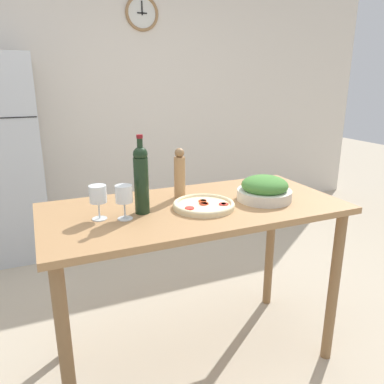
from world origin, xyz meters
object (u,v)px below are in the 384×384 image
(wine_bottle, at_px, (141,179))
(pepper_mill, at_px, (180,174))
(wine_glass_far, at_px, (98,195))
(wine_glass_near, at_px, (124,196))
(homemade_pizza, at_px, (204,205))
(salad_bowl, at_px, (264,189))

(wine_bottle, height_order, pepper_mill, wine_bottle)
(wine_bottle, xyz_separation_m, wine_glass_far, (-0.20, -0.00, -0.05))
(wine_bottle, distance_m, pepper_mill, 0.30)
(wine_bottle, xyz_separation_m, pepper_mill, (0.25, 0.16, -0.04))
(wine_glass_near, distance_m, wine_glass_far, 0.11)
(wine_bottle, height_order, wine_glass_far, wine_bottle)
(wine_bottle, xyz_separation_m, wine_glass_near, (-0.10, -0.05, -0.06))
(wine_glass_near, distance_m, homemade_pizza, 0.40)
(wine_bottle, xyz_separation_m, salad_bowl, (0.64, -0.06, -0.11))
(wine_glass_near, relative_size, wine_glass_far, 1.00)
(pepper_mill, relative_size, homemade_pizza, 0.88)
(wine_glass_near, xyz_separation_m, wine_glass_far, (-0.11, 0.04, 0.00))
(wine_glass_far, distance_m, homemade_pizza, 0.51)
(salad_bowl, distance_m, homemade_pizza, 0.34)
(wine_glass_far, height_order, pepper_mill, pepper_mill)
(wine_glass_far, relative_size, pepper_mill, 0.59)
(wine_glass_far, bearing_deg, salad_bowl, -3.84)
(pepper_mill, bearing_deg, wine_bottle, -147.84)
(wine_glass_near, bearing_deg, homemade_pizza, -0.46)
(wine_glass_near, distance_m, salad_bowl, 0.73)
(pepper_mill, xyz_separation_m, homemade_pizza, (0.05, -0.21, -0.11))
(pepper_mill, bearing_deg, homemade_pizza, -77.47)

